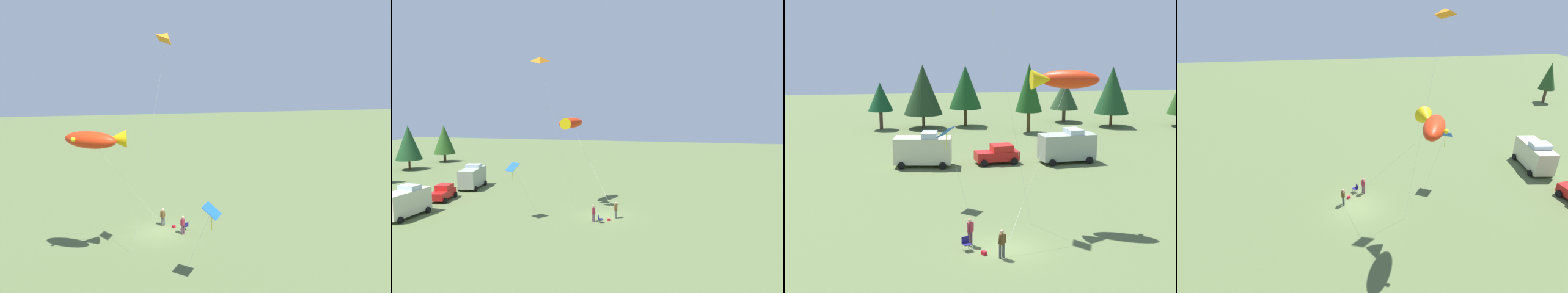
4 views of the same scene
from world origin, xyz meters
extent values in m
plane|color=#55653A|center=(0.00, 0.00, 0.00)|extent=(160.00, 160.00, 0.00)
cylinder|color=#414448|center=(-0.36, -1.20, 0.42)|extent=(0.14, 0.14, 0.85)
cylinder|color=#414448|center=(-0.56, -1.27, 0.42)|extent=(0.14, 0.14, 0.85)
cylinder|color=#52391B|center=(-0.46, -1.23, 1.16)|extent=(0.44, 0.44, 0.62)
sphere|color=tan|center=(-0.46, -1.23, 1.62)|extent=(0.24, 0.24, 0.24)
cylinder|color=#52391B|center=(-0.25, -1.22, 1.19)|extent=(0.13, 0.12, 0.55)
cylinder|color=#52391B|center=(-0.63, -1.36, 1.19)|extent=(0.19, 0.14, 0.56)
cube|color=navy|center=(-2.36, 0.05, 0.42)|extent=(0.62, 0.62, 0.04)
cube|color=navy|center=(-2.44, 0.26, 0.62)|extent=(0.46, 0.21, 0.40)
cylinder|color=#A5A8AD|center=(-2.09, -0.07, 0.21)|extent=(0.03, 0.03, 0.42)
cylinder|color=#A5A8AD|center=(-2.48, -0.22, 0.21)|extent=(0.03, 0.03, 0.42)
cylinder|color=#A5A8AD|center=(-2.24, 0.32, 0.21)|extent=(0.03, 0.03, 0.42)
cylinder|color=#A5A8AD|center=(-2.63, 0.17, 0.21)|extent=(0.03, 0.03, 0.42)
cylinder|color=#553745|center=(-2.00, 0.91, 0.42)|extent=(0.14, 0.14, 0.85)
cylinder|color=#553745|center=(-2.17, 0.77, 0.42)|extent=(0.14, 0.14, 0.85)
cylinder|color=maroon|center=(-2.08, 0.84, 1.16)|extent=(0.48, 0.48, 0.62)
sphere|color=tan|center=(-2.08, 0.84, 1.62)|extent=(0.24, 0.24, 0.24)
cylinder|color=maroon|center=(-1.89, 0.92, 1.19)|extent=(0.13, 0.13, 0.55)
cylinder|color=maroon|center=(-2.20, 0.67, 1.19)|extent=(0.19, 0.18, 0.56)
cube|color=red|center=(-1.42, -0.67, 0.11)|extent=(0.33, 0.38, 0.22)
cube|color=beige|center=(-4.55, 20.69, 1.59)|extent=(5.63, 2.85, 2.50)
cube|color=silver|center=(-3.90, 20.61, 3.09)|extent=(1.64, 2.18, 0.50)
cylinder|color=black|center=(-2.47, 21.63, 0.34)|extent=(0.70, 0.30, 0.68)
cylinder|color=black|center=(-2.76, 19.27, 0.34)|extent=(0.70, 0.30, 0.68)
cylinder|color=black|center=(-6.62, 19.74, 0.34)|extent=(0.70, 0.30, 0.68)
cube|color=red|center=(2.62, 20.90, 0.79)|extent=(4.40, 2.35, 0.90)
cube|color=red|center=(3.12, 20.97, 1.56)|extent=(2.21, 1.91, 0.65)
cylinder|color=black|center=(3.99, 22.08, 0.34)|extent=(0.70, 0.31, 0.68)
cylinder|color=black|center=(4.26, 20.12, 0.34)|extent=(0.70, 0.31, 0.68)
cylinder|color=black|center=(0.99, 21.67, 0.34)|extent=(0.70, 0.31, 0.68)
cylinder|color=black|center=(1.26, 19.71, 0.34)|extent=(0.70, 0.31, 0.68)
cube|color=#97A28F|center=(9.57, 20.60, 1.59)|extent=(5.65, 2.92, 2.50)
cube|color=silver|center=(10.21, 20.69, 3.09)|extent=(1.66, 2.20, 0.50)
cylinder|color=black|center=(11.33, 22.04, 0.34)|extent=(0.70, 0.31, 0.68)
cylinder|color=black|center=(11.66, 19.69, 0.34)|extent=(0.70, 0.31, 0.68)
cylinder|color=black|center=(7.48, 21.51, 0.34)|extent=(0.70, 0.31, 0.68)
cylinder|color=black|center=(7.81, 19.15, 0.34)|extent=(0.70, 0.31, 0.68)
cylinder|color=#50331C|center=(20.96, 39.26, 0.91)|extent=(0.36, 0.36, 1.82)
cone|color=#19421F|center=(20.96, 39.26, 4.94)|extent=(4.58, 4.58, 6.23)
cylinder|color=#4A3722|center=(30.60, 38.23, 0.83)|extent=(0.52, 0.52, 1.66)
cone|color=#254D1A|center=(30.60, 38.23, 4.61)|extent=(4.28, 4.28, 5.89)
ellipsoid|color=red|center=(4.98, 4.96, 9.71)|extent=(4.29, 3.03, 1.28)
cone|color=yellow|center=(3.16, 4.96, 9.71)|extent=(1.42, 1.31, 1.31)
sphere|color=yellow|center=(6.09, 5.36, 9.85)|extent=(0.32, 0.32, 0.32)
cylinder|color=silver|center=(2.27, 1.81, 4.86)|extent=(5.42, 6.32, 9.71)
cylinder|color=#4C3823|center=(-0.43, -1.34, 0.00)|extent=(0.04, 0.04, 0.01)
cube|color=blue|center=(-2.97, 9.15, 5.53)|extent=(1.50, 1.58, 0.78)
cylinder|color=yellow|center=(-2.97, 9.15, 4.79)|extent=(0.04, 0.04, 1.24)
cylinder|color=silver|center=(-2.27, 8.01, 2.77)|extent=(1.43, 2.30, 5.53)
cylinder|color=#4C3823|center=(-1.56, 6.87, 0.00)|extent=(0.04, 0.04, 0.01)
pyramid|color=orange|center=(-0.44, 6.90, 16.65)|extent=(1.31, 1.65, 0.89)
cylinder|color=silver|center=(1.04, 5.44, 8.22)|extent=(2.72, 3.00, 16.44)
cylinder|color=#4C3823|center=(2.40, 3.95, 0.00)|extent=(0.04, 0.04, 0.01)
camera|label=1|loc=(1.80, 32.19, 15.12)|focal=35.00mm
camera|label=2|loc=(-39.20, -6.30, 12.15)|focal=35.00mm
camera|label=3|loc=(-5.27, -30.27, 13.09)|focal=50.00mm
camera|label=4|loc=(23.26, -1.88, 17.43)|focal=28.00mm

